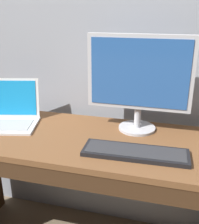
{
  "coord_description": "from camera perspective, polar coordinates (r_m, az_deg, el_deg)",
  "views": [
    {
      "loc": [
        0.43,
        -1.2,
        1.37
      ],
      "look_at": [
        0.11,
        0.0,
        0.9
      ],
      "focal_mm": 44.56,
      "sensor_mm": 36.0,
      "label": 1
    }
  ],
  "objects": [
    {
      "name": "external_monitor",
      "position": [
        1.39,
        8.14,
        6.98
      ],
      "size": [
        0.52,
        0.19,
        0.49
      ],
      "color": "#B7B7BC",
      "rests_on": "desk"
    },
    {
      "name": "wired_keyboard",
      "position": [
        1.24,
        7.35,
        -8.22
      ],
      "size": [
        0.47,
        0.16,
        0.02
      ],
      "color": "black",
      "rests_on": "desk"
    },
    {
      "name": "desk",
      "position": [
        1.52,
        -4.18,
        -13.37
      ],
      "size": [
        1.49,
        0.56,
        0.76
      ],
      "color": "brown",
      "rests_on": "ground"
    },
    {
      "name": "laptop_white",
      "position": [
        1.62,
        -18.56,
        -0.8
      ],
      "size": [
        0.39,
        0.34,
        0.23
      ],
      "color": "white",
      "rests_on": "desk"
    }
  ]
}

